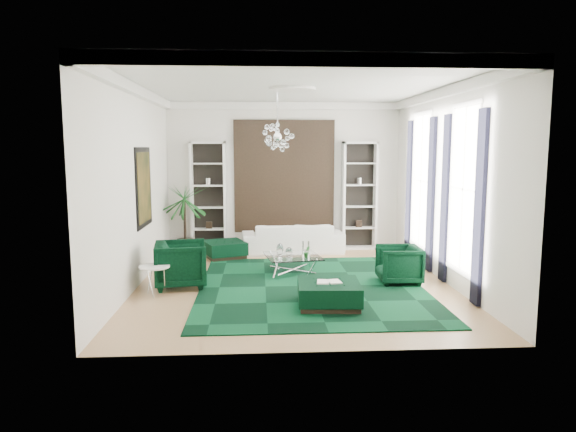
{
  "coord_description": "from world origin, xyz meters",
  "views": [
    {
      "loc": [
        -0.68,
        -9.85,
        2.64
      ],
      "look_at": [
        -0.08,
        0.5,
        1.26
      ],
      "focal_mm": 32.0,
      "sensor_mm": 36.0,
      "label": 1
    }
  ],
  "objects": [
    {
      "name": "curtain_near_b",
      "position": [
        2.96,
        -0.12,
        1.65
      ],
      "size": [
        0.07,
        0.3,
        3.25
      ],
      "primitive_type": "cube",
      "color": "black",
      "rests_on": "floor"
    },
    {
      "name": "shelving_right",
      "position": [
        1.95,
        3.31,
        1.4
      ],
      "size": [
        0.9,
        0.38,
        2.8
      ],
      "primitive_type": null,
      "color": "white",
      "rests_on": "floor"
    },
    {
      "name": "wall_front",
      "position": [
        0.0,
        -3.51,
        1.9
      ],
      "size": [
        6.0,
        0.02,
        3.8
      ],
      "primitive_type": "cube",
      "color": "silver",
      "rests_on": "ground"
    },
    {
      "name": "side_table",
      "position": [
        -2.55,
        -0.74,
        0.26
      ],
      "size": [
        0.64,
        0.64,
        0.52
      ],
      "primitive_type": "cylinder",
      "rotation": [
        0.0,
        0.0,
        0.2
      ],
      "color": "white",
      "rests_on": "floor"
    },
    {
      "name": "armchair_left",
      "position": [
        -2.16,
        -0.18,
        0.44
      ],
      "size": [
        1.08,
        1.06,
        0.87
      ],
      "primitive_type": "imported",
      "rotation": [
        0.0,
        0.0,
        1.71
      ],
      "color": "black",
      "rests_on": "floor"
    },
    {
      "name": "floor",
      "position": [
        0.0,
        0.0,
        -0.01
      ],
      "size": [
        6.0,
        7.0,
        0.02
      ],
      "primitive_type": "cube",
      "color": "tan",
      "rests_on": "ground"
    },
    {
      "name": "sofa",
      "position": [
        0.19,
        2.93,
        0.37
      ],
      "size": [
        2.58,
        1.14,
        0.74
      ],
      "primitive_type": "imported",
      "rotation": [
        0.0,
        0.0,
        3.2
      ],
      "color": "white",
      "rests_on": "floor"
    },
    {
      "name": "chandelier",
      "position": [
        -0.28,
        0.57,
        2.85
      ],
      "size": [
        0.9,
        0.9,
        0.64
      ],
      "primitive_type": null,
      "rotation": [
        0.0,
        0.0,
        0.33
      ],
      "color": "white",
      "rests_on": "ceiling"
    },
    {
      "name": "crown_molding",
      "position": [
        0.0,
        0.0,
        3.7
      ],
      "size": [
        6.0,
        7.0,
        0.18
      ],
      "primitive_type": null,
      "color": "white",
      "rests_on": "ceiling"
    },
    {
      "name": "armchair_right",
      "position": [
        2.06,
        -0.17,
        0.37
      ],
      "size": [
        0.84,
        0.82,
        0.74
      ],
      "primitive_type": "imported",
      "rotation": [
        0.0,
        0.0,
        -1.61
      ],
      "color": "black",
      "rests_on": "floor"
    },
    {
      "name": "wall_right",
      "position": [
        3.01,
        0.0,
        1.9
      ],
      "size": [
        0.02,
        7.0,
        3.8
      ],
      "primitive_type": "cube",
      "color": "silver",
      "rests_on": "ground"
    },
    {
      "name": "window_near",
      "position": [
        2.99,
        -0.9,
        1.9
      ],
      "size": [
        0.03,
        1.1,
        2.9
      ],
      "primitive_type": "cube",
      "color": "white",
      "rests_on": "wall_right"
    },
    {
      "name": "curtain_far_b",
      "position": [
        2.96,
        2.28,
        1.65
      ],
      "size": [
        0.07,
        0.3,
        3.25
      ],
      "primitive_type": "cube",
      "color": "black",
      "rests_on": "floor"
    },
    {
      "name": "ceiling",
      "position": [
        0.0,
        0.0,
        3.81
      ],
      "size": [
        6.0,
        7.0,
        0.02
      ],
      "primitive_type": "cube",
      "color": "white",
      "rests_on": "ground"
    },
    {
      "name": "table_plant",
      "position": [
        0.31,
        0.52,
        0.5
      ],
      "size": [
        0.15,
        0.13,
        0.24
      ],
      "primitive_type": "imported",
      "rotation": [
        0.0,
        0.0,
        0.2
      ],
      "color": "#19591E",
      "rests_on": "coffee_table"
    },
    {
      "name": "wall_back",
      "position": [
        0.0,
        3.51,
        1.9
      ],
      "size": [
        6.0,
        0.02,
        3.8
      ],
      "primitive_type": "cube",
      "color": "silver",
      "rests_on": "ground"
    },
    {
      "name": "tapestry",
      "position": [
        0.0,
        3.46,
        1.9
      ],
      "size": [
        2.5,
        0.06,
        2.8
      ],
      "primitive_type": "cube",
      "color": "black",
      "rests_on": "wall_back"
    },
    {
      "name": "coffee_table",
      "position": [
        0.04,
        0.75,
        0.19
      ],
      "size": [
        1.26,
        1.26,
        0.38
      ],
      "primitive_type": null,
      "rotation": [
        0.0,
        0.0,
        0.16
      ],
      "color": "white",
      "rests_on": "floor"
    },
    {
      "name": "book",
      "position": [
        0.49,
        -1.56,
        0.42
      ],
      "size": [
        0.41,
        0.27,
        0.03
      ],
      "primitive_type": "cube",
      "color": "white",
      "rests_on": "ottoman_front"
    },
    {
      "name": "painting",
      "position": [
        -2.97,
        0.6,
        1.85
      ],
      "size": [
        0.04,
        1.3,
        1.6
      ],
      "primitive_type": "cube",
      "color": "black",
      "rests_on": "wall_left"
    },
    {
      "name": "ottoman_front",
      "position": [
        0.49,
        -1.56,
        0.2
      ],
      "size": [
        1.08,
        1.08,
        0.41
      ],
      "primitive_type": "cube",
      "rotation": [
        0.0,
        0.0,
        -0.06
      ],
      "color": "black",
      "rests_on": "floor"
    },
    {
      "name": "window_far",
      "position": [
        2.99,
        1.5,
        1.9
      ],
      "size": [
        0.03,
        1.1,
        2.9
      ],
      "primitive_type": "cube",
      "color": "white",
      "rests_on": "wall_right"
    },
    {
      "name": "ottoman_side",
      "position": [
        -1.49,
        2.38,
        0.2
      ],
      "size": [
        1.16,
        1.16,
        0.4
      ],
      "primitive_type": "cube",
      "rotation": [
        0.0,
        0.0,
        0.37
      ],
      "color": "black",
      "rests_on": "floor"
    },
    {
      "name": "shelving_left",
      "position": [
        -1.95,
        3.31,
        1.4
      ],
      "size": [
        0.9,
        0.38,
        2.8
      ],
      "primitive_type": null,
      "color": "white",
      "rests_on": "floor"
    },
    {
      "name": "curtain_far_a",
      "position": [
        2.96,
        0.72,
        1.65
      ],
      "size": [
        0.07,
        0.3,
        3.25
      ],
      "primitive_type": "cube",
      "color": "black",
      "rests_on": "floor"
    },
    {
      "name": "curtain_near_a",
      "position": [
        2.96,
        -1.68,
        1.65
      ],
      "size": [
        0.07,
        0.3,
        3.25
      ],
      "primitive_type": "cube",
      "color": "black",
      "rests_on": "floor"
    },
    {
      "name": "wall_left",
      "position": [
        -3.01,
        0.0,
        1.9
      ],
      "size": [
        0.02,
        7.0,
        3.8
      ],
      "primitive_type": "cube",
      "color": "silver",
      "rests_on": "ground"
    },
    {
      "name": "rug",
      "position": [
        0.31,
        -0.36,
        0.01
      ],
      "size": [
        4.2,
        5.0,
        0.02
      ],
      "primitive_type": "cube",
      "color": "black",
      "rests_on": "floor"
    },
    {
      "name": "ceiling_medallion",
      "position": [
        0.0,
        0.3,
        3.77
      ],
      "size": [
        0.9,
        0.9,
        0.05
      ],
      "primitive_type": "cylinder",
      "color": "white",
      "rests_on": "ceiling"
    },
    {
      "name": "palm",
      "position": [
        -2.51,
        2.91,
        1.12
      ],
      "size": [
        1.72,
        1.72,
        2.25
      ],
      "primitive_type": null,
      "rotation": [
        0.0,
        0.0,
        -0.26
      ],
      "color": "#19591E",
      "rests_on": "floor"
    }
  ]
}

